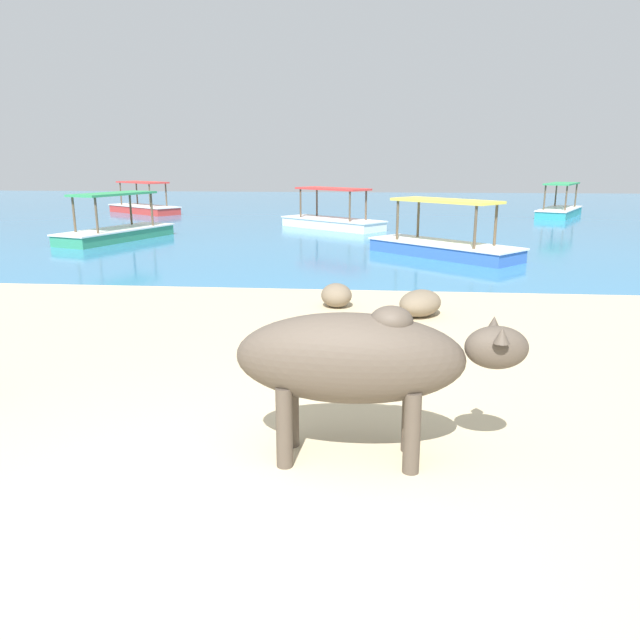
# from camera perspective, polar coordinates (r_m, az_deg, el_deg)

# --- Properties ---
(sand_beach) EXTENTS (18.00, 14.00, 0.04)m
(sand_beach) POSITION_cam_1_polar(r_m,az_deg,el_deg) (3.89, -7.08, -18.96)
(sand_beach) COLOR #CCB78E
(sand_beach) RESTS_ON ground
(water_surface) EXTENTS (60.00, 36.00, 0.03)m
(water_surface) POSITION_cam_1_polar(r_m,az_deg,el_deg) (25.26, 3.72, 9.68)
(water_surface) COLOR teal
(water_surface) RESTS_ON ground
(cow) EXTENTS (2.03, 0.61, 1.16)m
(cow) POSITION_cam_1_polar(r_m,az_deg,el_deg) (4.34, 3.52, -3.69)
(cow) COLOR #4C4238
(cow) RESTS_ON sand_beach
(shore_rock_large) EXTENTS (0.59, 0.62, 0.35)m
(shore_rock_large) POSITION_cam_1_polar(r_m,az_deg,el_deg) (9.13, 1.54, 2.31)
(shore_rock_large) COLOR #756651
(shore_rock_large) RESTS_ON sand_beach
(shore_rock_medium) EXTENTS (0.83, 0.89, 0.37)m
(shore_rock_medium) POSITION_cam_1_polar(r_m,az_deg,el_deg) (8.70, 9.29, 1.56)
(shore_rock_medium) COLOR #756651
(shore_rock_medium) RESTS_ON sand_beach
(boat_green) EXTENTS (2.29, 3.85, 1.29)m
(boat_green) POSITION_cam_1_polar(r_m,az_deg,el_deg) (17.99, -18.39, 7.91)
(boat_green) COLOR #338E66
(boat_green) RESTS_ON water_surface
(boat_white) EXTENTS (3.59, 3.20, 1.29)m
(boat_white) POSITION_cam_1_polar(r_m,az_deg,el_deg) (20.13, 1.16, 9.28)
(boat_white) COLOR white
(boat_white) RESTS_ON water_surface
(boat_blue) EXTENTS (3.48, 3.34, 1.29)m
(boat_blue) POSITION_cam_1_polar(r_m,az_deg,el_deg) (14.47, 11.40, 6.90)
(boat_blue) COLOR #3866B7
(boat_blue) RESTS_ON water_surface
(boat_teal) EXTENTS (2.63, 3.81, 1.29)m
(boat_teal) POSITION_cam_1_polar(r_m,az_deg,el_deg) (26.24, 21.35, 9.55)
(boat_teal) COLOR teal
(boat_teal) RESTS_ON water_surface
(boat_red) EXTENTS (3.64, 3.11, 1.29)m
(boat_red) POSITION_cam_1_polar(r_m,az_deg,el_deg) (27.03, -16.03, 10.10)
(boat_red) COLOR #C63833
(boat_red) RESTS_ON water_surface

